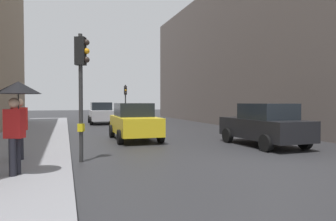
# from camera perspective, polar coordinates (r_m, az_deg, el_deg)

# --- Properties ---
(ground_plane) EXTENTS (120.00, 120.00, 0.00)m
(ground_plane) POSITION_cam_1_polar(r_m,az_deg,el_deg) (9.63, 18.59, -9.45)
(ground_plane) COLOR #28282B
(sidewalk_kerb) EXTENTS (3.46, 40.00, 0.16)m
(sidewalk_kerb) POSITION_cam_1_polar(r_m,az_deg,el_deg) (13.75, -24.95, -5.85)
(sidewalk_kerb) COLOR gray
(sidewalk_kerb) RESTS_ON ground
(building_facade_right) EXTENTS (12.00, 29.42, 11.06)m
(building_facade_right) POSITION_cam_1_polar(r_m,az_deg,el_deg) (28.36, 19.54, 9.06)
(building_facade_right) COLOR #5B514C
(building_facade_right) RESTS_ON ground
(traffic_light_far_median) EXTENTS (0.24, 0.43, 3.44)m
(traffic_light_far_median) POSITION_cam_1_polar(r_m,az_deg,el_deg) (30.37, -7.83, 2.67)
(traffic_light_far_median) COLOR #2D2D2D
(traffic_light_far_median) RESTS_ON ground
(traffic_light_near_right) EXTENTS (0.45, 0.34, 3.88)m
(traffic_light_near_right) POSITION_cam_1_polar(r_m,az_deg,el_deg) (9.77, -15.65, 6.49)
(traffic_light_near_right) COLOR #2D2D2D
(traffic_light_near_right) RESTS_ON ground
(car_dark_suv) EXTENTS (2.10, 4.24, 1.76)m
(car_dark_suv) POSITION_cam_1_polar(r_m,az_deg,el_deg) (13.43, 17.31, -2.52)
(car_dark_suv) COLOR black
(car_dark_suv) RESTS_ON ground
(car_yellow_taxi) EXTENTS (2.05, 4.22, 1.76)m
(car_yellow_taxi) POSITION_cam_1_polar(r_m,az_deg,el_deg) (14.93, -6.22, -2.04)
(car_yellow_taxi) COLOR yellow
(car_yellow_taxi) RESTS_ON ground
(car_silver_hatchback) EXTENTS (2.08, 4.23, 1.76)m
(car_silver_hatchback) POSITION_cam_1_polar(r_m,az_deg,el_deg) (26.23, -12.17, -0.46)
(car_silver_hatchback) COLOR #BCBCC1
(car_silver_hatchback) RESTS_ON ground
(pedestrian_with_umbrella) EXTENTS (1.00, 1.00, 2.14)m
(pedestrian_with_umbrella) POSITION_cam_1_polar(r_m,az_deg,el_deg) (7.83, -26.01, 1.48)
(pedestrian_with_umbrella) COLOR black
(pedestrian_with_umbrella) RESTS_ON sidewalk_kerb
(pedestrian_in_red_jacket) EXTENTS (0.47, 0.39, 1.77)m
(pedestrian_in_red_jacket) POSITION_cam_1_polar(r_m,az_deg,el_deg) (10.01, -25.67, -2.57)
(pedestrian_in_red_jacket) COLOR black
(pedestrian_in_red_jacket) RESTS_ON sidewalk_kerb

